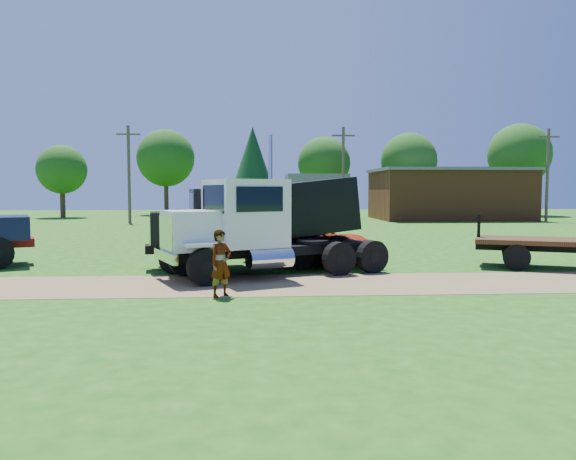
{
  "coord_description": "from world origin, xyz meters",
  "views": [
    {
      "loc": [
        -2.52,
        -17.95,
        3.05
      ],
      "look_at": [
        -1.26,
        2.39,
        1.6
      ],
      "focal_mm": 35.0,
      "sensor_mm": 36.0,
      "label": 1
    }
  ],
  "objects": [
    {
      "name": "spectator_a",
      "position": [
        -3.45,
        -1.97,
        0.96
      ],
      "size": [
        0.83,
        0.81,
        1.93
      ],
      "primitive_type": "imported",
      "rotation": [
        0.0,
        0.0,
        0.7
      ],
      "color": "#999999",
      "rests_on": "ground"
    },
    {
      "name": "black_dump_truck",
      "position": [
        -2.2,
        4.27,
        1.97
      ],
      "size": [
        8.43,
        3.86,
        3.57
      ],
      "rotation": [
        0.0,
        0.0,
        0.18
      ],
      "color": "black",
      "rests_on": "ground"
    },
    {
      "name": "tan_shed",
      "position": [
        4.0,
        40.0,
        2.42
      ],
      "size": [
        6.2,
        5.4,
        4.7
      ],
      "color": "tan",
      "rests_on": "ground"
    },
    {
      "name": "ground",
      "position": [
        0.0,
        0.0,
        0.0
      ],
      "size": [
        140.0,
        140.0,
        0.0
      ],
      "primitive_type": "plane",
      "color": "#1A5212",
      "rests_on": "ground"
    },
    {
      "name": "spectator_b",
      "position": [
        0.12,
        8.57,
        0.84
      ],
      "size": [
        0.98,
        0.87,
        1.69
      ],
      "primitive_type": "imported",
      "rotation": [
        0.0,
        0.0,
        3.47
      ],
      "color": "#999999",
      "rests_on": "ground"
    },
    {
      "name": "brick_building",
      "position": [
        18.0,
        40.0,
        2.66
      ],
      "size": [
        15.4,
        10.4,
        5.3
      ],
      "color": "brown",
      "rests_on": "ground"
    },
    {
      "name": "white_semi_tractor",
      "position": [
        -2.72,
        1.68,
        1.73
      ],
      "size": [
        8.46,
        5.57,
        5.07
      ],
      "rotation": [
        0.0,
        0.0,
        0.4
      ],
      "color": "black",
      "rests_on": "ground"
    },
    {
      "name": "dirt_track",
      "position": [
        0.0,
        0.0,
        0.01
      ],
      "size": [
        120.0,
        4.2,
        0.01
      ],
      "primitive_type": "cube",
      "color": "brown",
      "rests_on": "ground"
    },
    {
      "name": "orange_pickup",
      "position": [
        -0.02,
        6.06,
        0.81
      ],
      "size": [
        6.38,
        4.33,
        1.62
      ],
      "primitive_type": "imported",
      "rotation": [
        0.0,
        0.0,
        1.26
      ],
      "color": "red",
      "rests_on": "ground"
    },
    {
      "name": "utility_poles",
      "position": [
        6.0,
        35.0,
        4.71
      ],
      "size": [
        42.2,
        0.28,
        9.0
      ],
      "color": "brown",
      "rests_on": "ground"
    },
    {
      "name": "tree_row",
      "position": [
        5.8,
        49.9,
        6.77
      ],
      "size": [
        60.03,
        13.66,
        11.1
      ],
      "color": "#3E2E19",
      "rests_on": "ground"
    }
  ]
}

